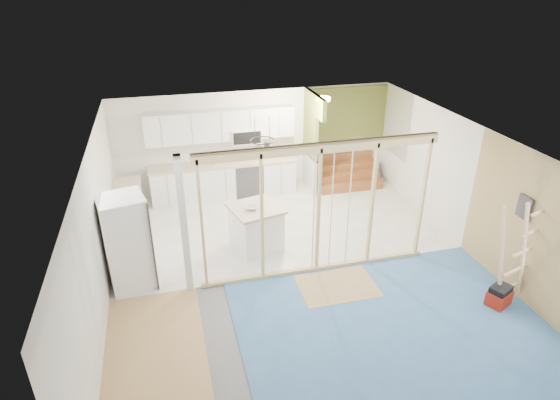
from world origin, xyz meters
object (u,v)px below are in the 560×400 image
object	(u,v)px
fridge	(127,242)
toolbox	(499,296)
ladder	(515,254)
island	(256,228)

from	to	relation	value
fridge	toolbox	world-z (taller)	fridge
toolbox	ladder	size ratio (longest dim) A/B	0.25
island	ladder	size ratio (longest dim) A/B	0.60
island	ladder	bearing A→B (deg)	-50.84
fridge	toolbox	xyz separation A→B (m)	(6.09, -2.23, -0.70)
island	fridge	bearing A→B (deg)	-179.28
fridge	ladder	xyz separation A→B (m)	(6.25, -2.18, 0.11)
island	toolbox	bearing A→B (deg)	-52.52
island	ladder	distance (m)	4.76
fridge	island	xyz separation A→B (m)	(2.46, 0.65, -0.42)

